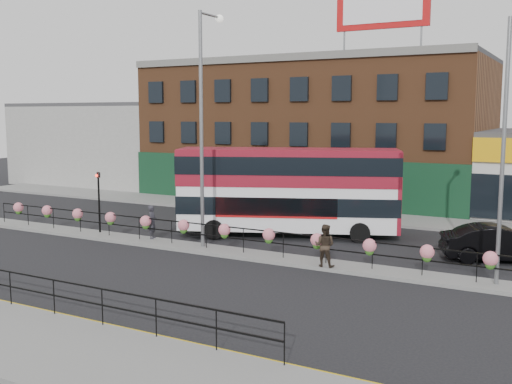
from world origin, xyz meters
The scene contains 18 objects.
ground centered at (0.00, 0.00, 0.00)m, with size 120.00×120.00×0.00m, color black.
south_pavement centered at (0.00, -12.00, 0.07)m, with size 60.00×4.00×0.15m, color gray.
north_pavement centered at (0.00, 12.00, 0.07)m, with size 60.00×4.00×0.15m, color gray.
median centered at (0.00, 0.00, 0.07)m, with size 60.00×1.60×0.15m, color gray.
yellow_line_inner centered at (0.00, -9.70, 0.01)m, with size 60.00×0.10×0.01m, color gold.
yellow_line_outer centered at (0.00, -9.88, 0.01)m, with size 60.00×0.10×0.01m, color gold.
brick_building centered at (-4.00, 19.96, 5.13)m, with size 25.00×12.21×10.30m.
warehouse_west centered at (-24.25, 20.00, 3.65)m, with size 15.50×12.00×7.30m.
billboard centered at (2.50, 14.99, 13.18)m, with size 6.00×0.29×4.40m.
median_railing centered at (0.00, 0.00, 1.05)m, with size 30.04×0.56×1.23m.
south_railing centered at (-2.00, -10.10, 0.96)m, with size 20.04×0.05×1.12m.
double_decker_bus centered at (0.88, 4.92, 2.82)m, with size 11.49×6.76×4.59m.
car centered at (11.24, 4.41, 0.79)m, with size 5.10×3.34×1.59m, color black.
pedestrian_a centered at (-4.54, 0.47, 0.99)m, with size 0.61×0.72×1.69m, color #2C2B34.
pedestrian_b centered at (5.16, -0.55, 1.03)m, with size 0.90×0.73×1.76m, color #33281E.
lamp_column_west centered at (-1.32, 0.45, 6.60)m, with size 0.39×1.91×10.88m.
lamp_column_east centered at (11.68, 0.36, 5.85)m, with size 0.35×1.69×9.61m.
traffic_light_median centered at (-8.00, 0.39, 2.47)m, with size 0.15×0.28×3.65m.
Camera 1 is at (14.23, -22.90, 6.36)m, focal length 42.00 mm.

